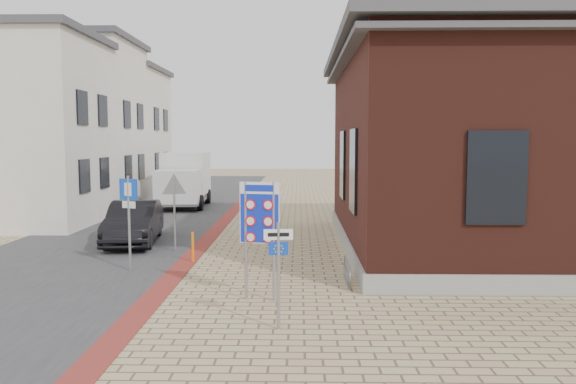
% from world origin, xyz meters
% --- Properties ---
extents(ground, '(120.00, 120.00, 0.00)m').
position_xyz_m(ground, '(0.00, 0.00, 0.00)').
color(ground, tan).
rests_on(ground, ground).
extents(road_strip, '(7.00, 60.00, 0.02)m').
position_xyz_m(road_strip, '(-5.50, 15.00, 0.01)').
color(road_strip, '#38383A').
rests_on(road_strip, ground).
extents(curb_strip, '(0.60, 40.00, 0.02)m').
position_xyz_m(curb_strip, '(-2.00, 10.00, 0.01)').
color(curb_strip, maroon).
rests_on(curb_strip, ground).
extents(brick_building, '(13.00, 13.00, 6.80)m').
position_xyz_m(brick_building, '(8.99, 7.00, 3.49)').
color(brick_building, gray).
rests_on(brick_building, ground).
extents(townhouse_near, '(7.40, 6.40, 8.30)m').
position_xyz_m(townhouse_near, '(-10.99, 12.00, 4.17)').
color(townhouse_near, white).
rests_on(townhouse_near, ground).
extents(townhouse_mid, '(7.40, 6.40, 9.10)m').
position_xyz_m(townhouse_mid, '(-10.99, 18.00, 4.57)').
color(townhouse_mid, white).
rests_on(townhouse_mid, ground).
extents(townhouse_far, '(7.40, 6.40, 8.30)m').
position_xyz_m(townhouse_far, '(-10.99, 24.00, 4.17)').
color(townhouse_far, white).
rests_on(townhouse_far, ground).
extents(bike_rack, '(0.08, 1.80, 0.60)m').
position_xyz_m(bike_rack, '(2.65, 2.20, 0.26)').
color(bike_rack, slate).
rests_on(bike_rack, ground).
extents(sedan, '(2.16, 4.72, 1.50)m').
position_xyz_m(sedan, '(-4.50, 7.57, 0.75)').
color(sedan, black).
rests_on(sedan, ground).
extents(box_truck, '(2.65, 5.81, 2.99)m').
position_xyz_m(box_truck, '(-4.93, 18.61, 1.54)').
color(box_truck, slate).
rests_on(box_truck, ground).
extents(border_sign, '(0.93, 0.22, 2.74)m').
position_xyz_m(border_sign, '(0.50, 0.50, 1.96)').
color(border_sign, gray).
rests_on(border_sign, ground).
extents(essen_sign, '(0.57, 0.10, 2.10)m').
position_xyz_m(essen_sign, '(1.00, -1.50, 1.36)').
color(essen_sign, gray).
rests_on(essen_sign, ground).
extents(parking_sign, '(0.56, 0.26, 2.69)m').
position_xyz_m(parking_sign, '(-3.36, 3.30, 1.85)').
color(parking_sign, gray).
rests_on(parking_sign, ground).
extents(yield_sign, '(0.87, 0.35, 2.54)m').
position_xyz_m(yield_sign, '(-2.68, 6.00, 1.95)').
color(yield_sign, gray).
rests_on(yield_sign, ground).
extents(bollard, '(0.10, 0.10, 0.92)m').
position_xyz_m(bollard, '(-1.80, 4.44, 0.46)').
color(bollard, orange).
rests_on(bollard, ground).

